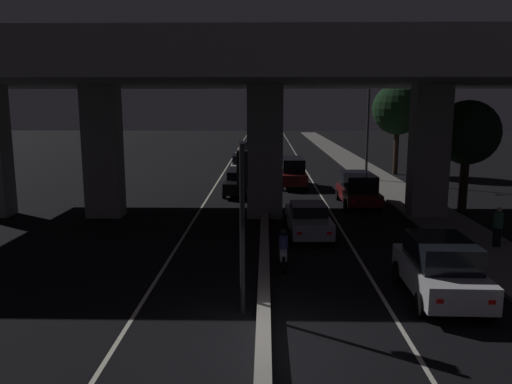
{
  "coord_description": "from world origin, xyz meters",
  "views": [
    {
      "loc": [
        0.04,
        -10.95,
        5.68
      ],
      "look_at": [
        -0.48,
        15.8,
        0.98
      ],
      "focal_mm": 35.0,
      "sensor_mm": 36.0,
      "label": 1
    }
  ],
  "objects_px": {
    "car_silver_second": "(308,219)",
    "car_white_second_oncoming": "(243,165)",
    "car_white_lead": "(440,268)",
    "car_dark_red_third": "(358,188)",
    "motorcycle_white_filtering_near": "(283,251)",
    "car_dark_red_fourth": "(292,172)",
    "street_lamp": "(365,113)",
    "car_black_lead_oncoming": "(240,183)",
    "pedestrian_on_sidewalk": "(498,227)",
    "traffic_light_left_of_median": "(242,199)",
    "car_dark_red_third_oncoming": "(247,150)"
  },
  "relations": [
    {
      "from": "street_lamp",
      "to": "car_white_lead",
      "type": "bearing_deg",
      "value": -95.36
    },
    {
      "from": "car_white_second_oncoming",
      "to": "car_dark_red_third",
      "type": "bearing_deg",
      "value": 30.08
    },
    {
      "from": "car_dark_red_third",
      "to": "pedestrian_on_sidewalk",
      "type": "height_order",
      "value": "car_dark_red_third"
    },
    {
      "from": "car_white_lead",
      "to": "car_dark_red_third",
      "type": "bearing_deg",
      "value": 1.17
    },
    {
      "from": "motorcycle_white_filtering_near",
      "to": "car_dark_red_third_oncoming",
      "type": "bearing_deg",
      "value": 4.96
    },
    {
      "from": "car_silver_second",
      "to": "car_white_second_oncoming",
      "type": "height_order",
      "value": "car_white_second_oncoming"
    },
    {
      "from": "car_dark_red_third",
      "to": "motorcycle_white_filtering_near",
      "type": "bearing_deg",
      "value": 157.41
    },
    {
      "from": "car_white_second_oncoming",
      "to": "pedestrian_on_sidewalk",
      "type": "bearing_deg",
      "value": 27.25
    },
    {
      "from": "car_white_lead",
      "to": "car_silver_second",
      "type": "height_order",
      "value": "car_white_lead"
    },
    {
      "from": "traffic_light_left_of_median",
      "to": "car_black_lead_oncoming",
      "type": "bearing_deg",
      "value": 93.21
    },
    {
      "from": "car_dark_red_third",
      "to": "car_white_second_oncoming",
      "type": "height_order",
      "value": "car_dark_red_third"
    },
    {
      "from": "car_white_lead",
      "to": "pedestrian_on_sidewalk",
      "type": "height_order",
      "value": "car_white_lead"
    },
    {
      "from": "motorcycle_white_filtering_near",
      "to": "car_white_lead",
      "type": "bearing_deg",
      "value": -121.18
    },
    {
      "from": "car_dark_red_fourth",
      "to": "car_dark_red_third_oncoming",
      "type": "bearing_deg",
      "value": 10.04
    },
    {
      "from": "street_lamp",
      "to": "car_dark_red_fourth",
      "type": "height_order",
      "value": "street_lamp"
    },
    {
      "from": "traffic_light_left_of_median",
      "to": "car_silver_second",
      "type": "height_order",
      "value": "traffic_light_left_of_median"
    },
    {
      "from": "car_dark_red_third_oncoming",
      "to": "motorcycle_white_filtering_near",
      "type": "height_order",
      "value": "car_dark_red_third_oncoming"
    },
    {
      "from": "car_dark_red_third",
      "to": "car_black_lead_oncoming",
      "type": "height_order",
      "value": "car_dark_red_third"
    },
    {
      "from": "car_black_lead_oncoming",
      "to": "motorcycle_white_filtering_near",
      "type": "distance_m",
      "value": 14.74
    },
    {
      "from": "car_dark_red_third",
      "to": "car_black_lead_oncoming",
      "type": "relative_size",
      "value": 0.99
    },
    {
      "from": "car_dark_red_fourth",
      "to": "motorcycle_white_filtering_near",
      "type": "height_order",
      "value": "car_dark_red_fourth"
    },
    {
      "from": "car_black_lead_oncoming",
      "to": "traffic_light_left_of_median",
      "type": "bearing_deg",
      "value": 4.79
    },
    {
      "from": "car_dark_red_fourth",
      "to": "pedestrian_on_sidewalk",
      "type": "xyz_separation_m",
      "value": [
        7.33,
        -15.23,
        -0.15
      ]
    },
    {
      "from": "car_black_lead_oncoming",
      "to": "motorcycle_white_filtering_near",
      "type": "bearing_deg",
      "value": 10.52
    },
    {
      "from": "car_silver_second",
      "to": "car_dark_red_fourth",
      "type": "relative_size",
      "value": 1.0
    },
    {
      "from": "car_white_lead",
      "to": "motorcycle_white_filtering_near",
      "type": "bearing_deg",
      "value": 59.83
    },
    {
      "from": "car_black_lead_oncoming",
      "to": "motorcycle_white_filtering_near",
      "type": "relative_size",
      "value": 2.4
    },
    {
      "from": "car_dark_red_fourth",
      "to": "car_dark_red_third",
      "type": "bearing_deg",
      "value": -153.94
    },
    {
      "from": "car_silver_second",
      "to": "car_white_second_oncoming",
      "type": "bearing_deg",
      "value": 9.29
    },
    {
      "from": "car_dark_red_third_oncoming",
      "to": "motorcycle_white_filtering_near",
      "type": "distance_m",
      "value": 35.19
    },
    {
      "from": "traffic_light_left_of_median",
      "to": "car_dark_red_third",
      "type": "xyz_separation_m",
      "value": [
        5.9,
        15.09,
        -2.23
      ]
    },
    {
      "from": "car_white_lead",
      "to": "car_dark_red_third",
      "type": "xyz_separation_m",
      "value": [
        0.12,
        14.0,
        0.03
      ]
    },
    {
      "from": "motorcycle_white_filtering_near",
      "to": "street_lamp",
      "type": "bearing_deg",
      "value": -17.57
    },
    {
      "from": "traffic_light_left_of_median",
      "to": "car_black_lead_oncoming",
      "type": "distance_m",
      "value": 18.65
    },
    {
      "from": "car_black_lead_oncoming",
      "to": "car_silver_second",
      "type": "bearing_deg",
      "value": 20.61
    },
    {
      "from": "car_white_second_oncoming",
      "to": "pedestrian_on_sidewalk",
      "type": "distance_m",
      "value": 23.6
    },
    {
      "from": "car_dark_red_fourth",
      "to": "car_white_second_oncoming",
      "type": "bearing_deg",
      "value": 30.5
    },
    {
      "from": "car_silver_second",
      "to": "car_dark_red_fourth",
      "type": "distance_m",
      "value": 13.19
    },
    {
      "from": "car_white_second_oncoming",
      "to": "street_lamp",
      "type": "bearing_deg",
      "value": 72.36
    },
    {
      "from": "traffic_light_left_of_median",
      "to": "car_dark_red_third_oncoming",
      "type": "height_order",
      "value": "traffic_light_left_of_median"
    },
    {
      "from": "car_white_lead",
      "to": "motorcycle_white_filtering_near",
      "type": "relative_size",
      "value": 2.17
    },
    {
      "from": "car_dark_red_third",
      "to": "motorcycle_white_filtering_near",
      "type": "xyz_separation_m",
      "value": [
        -4.65,
        -11.18,
        -0.37
      ]
    },
    {
      "from": "street_lamp",
      "to": "car_black_lead_oncoming",
      "type": "distance_m",
      "value": 11.54
    },
    {
      "from": "car_white_lead",
      "to": "car_dark_red_fourth",
      "type": "bearing_deg",
      "value": 10.92
    },
    {
      "from": "car_silver_second",
      "to": "pedestrian_on_sidewalk",
      "type": "relative_size",
      "value": 2.89
    },
    {
      "from": "car_dark_red_third",
      "to": "car_dark_red_fourth",
      "type": "bearing_deg",
      "value": 28.41
    },
    {
      "from": "car_dark_red_third",
      "to": "traffic_light_left_of_median",
      "type": "bearing_deg",
      "value": 158.61
    },
    {
      "from": "car_black_lead_oncoming",
      "to": "car_white_lead",
      "type": "bearing_deg",
      "value": 23.01
    },
    {
      "from": "street_lamp",
      "to": "car_dark_red_third",
      "type": "height_order",
      "value": "street_lamp"
    },
    {
      "from": "car_dark_red_fourth",
      "to": "car_dark_red_third_oncoming",
      "type": "distance_m",
      "value": 17.97
    }
  ]
}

